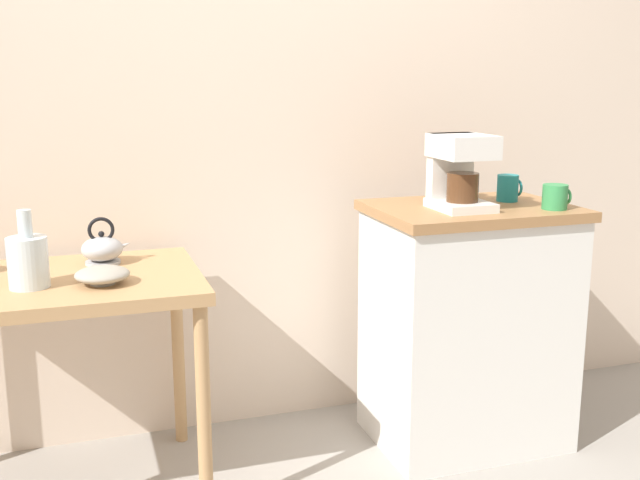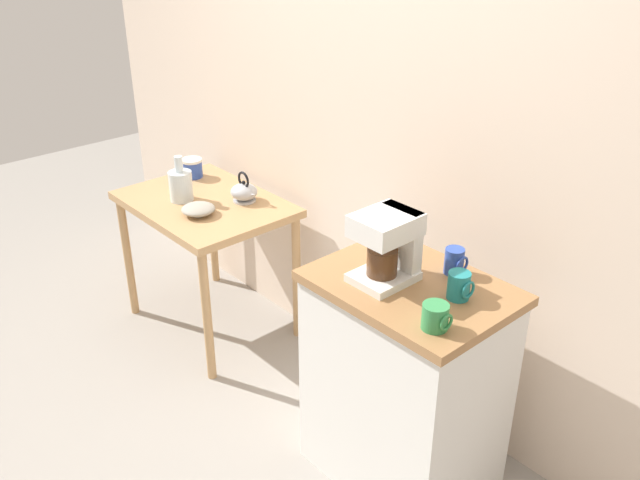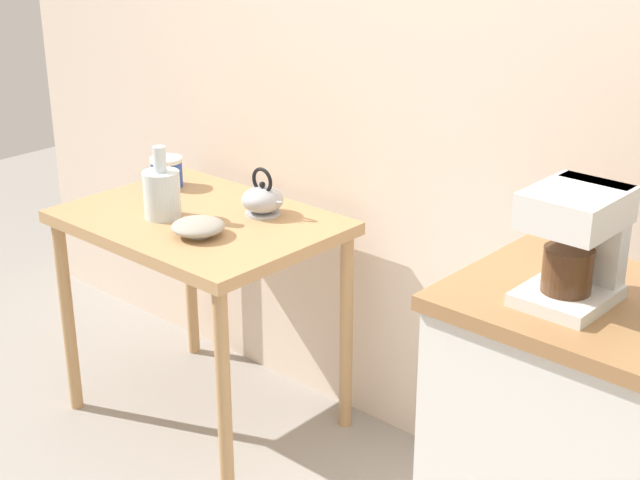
{
  "view_description": "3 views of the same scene",
  "coord_description": "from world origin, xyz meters",
  "px_view_note": "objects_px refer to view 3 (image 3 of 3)",
  "views": [
    {
      "loc": [
        -0.65,
        -2.4,
        1.36
      ],
      "look_at": [
        0.13,
        -0.05,
        0.82
      ],
      "focal_mm": 42.78,
      "sensor_mm": 36.0,
      "label": 1
    },
    {
      "loc": [
        2.08,
        -1.66,
        2.15
      ],
      "look_at": [
        0.22,
        -0.01,
        0.88
      ],
      "focal_mm": 38.68,
      "sensor_mm": 36.0,
      "label": 2
    },
    {
      "loc": [
        1.49,
        -1.84,
        1.8
      ],
      "look_at": [
        -0.1,
        -0.07,
        0.85
      ],
      "focal_mm": 53.3,
      "sensor_mm": 36.0,
      "label": 3
    }
  ],
  "objects_px": {
    "teakettle": "(263,200)",
    "canister_enamel": "(167,172)",
    "coffee_maker": "(577,239)",
    "glass_carafe_vase": "(162,192)",
    "bowl_stoneware": "(198,227)"
  },
  "relations": [
    {
      "from": "teakettle",
      "to": "canister_enamel",
      "type": "xyz_separation_m",
      "value": [
        -0.46,
        -0.02,
        0.0
      ]
    },
    {
      "from": "canister_enamel",
      "to": "coffee_maker",
      "type": "relative_size",
      "value": 0.43
    },
    {
      "from": "glass_carafe_vase",
      "to": "coffee_maker",
      "type": "height_order",
      "value": "coffee_maker"
    },
    {
      "from": "bowl_stoneware",
      "to": "teakettle",
      "type": "relative_size",
      "value": 0.98
    },
    {
      "from": "teakettle",
      "to": "glass_carafe_vase",
      "type": "relative_size",
      "value": 0.71
    },
    {
      "from": "bowl_stoneware",
      "to": "canister_enamel",
      "type": "xyz_separation_m",
      "value": [
        -0.44,
        0.25,
        0.02
      ]
    },
    {
      "from": "bowl_stoneware",
      "to": "teakettle",
      "type": "bearing_deg",
      "value": 86.65
    },
    {
      "from": "glass_carafe_vase",
      "to": "coffee_maker",
      "type": "bearing_deg",
      "value": 0.11
    },
    {
      "from": "teakettle",
      "to": "coffee_maker",
      "type": "relative_size",
      "value": 0.64
    },
    {
      "from": "teakettle",
      "to": "canister_enamel",
      "type": "height_order",
      "value": "teakettle"
    },
    {
      "from": "teakettle",
      "to": "bowl_stoneware",
      "type": "bearing_deg",
      "value": -93.35
    },
    {
      "from": "glass_carafe_vase",
      "to": "canister_enamel",
      "type": "distance_m",
      "value": 0.32
    },
    {
      "from": "canister_enamel",
      "to": "coffee_maker",
      "type": "xyz_separation_m",
      "value": [
        1.65,
        -0.21,
        0.25
      ]
    },
    {
      "from": "bowl_stoneware",
      "to": "teakettle",
      "type": "distance_m",
      "value": 0.26
    },
    {
      "from": "bowl_stoneware",
      "to": "coffee_maker",
      "type": "xyz_separation_m",
      "value": [
        1.21,
        0.04,
        0.27
      ]
    }
  ]
}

